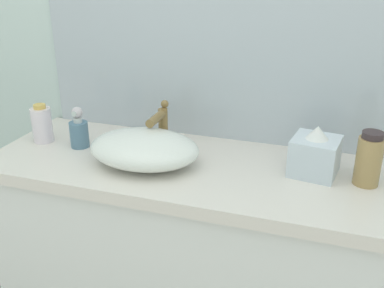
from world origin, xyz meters
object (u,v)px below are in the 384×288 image
object	(u,v)px
sink_basin	(144,149)
lotion_bottle	(369,159)
soap_dispenser	(79,131)
tissue_box	(315,154)
perfume_bottle	(42,124)

from	to	relation	value
sink_basin	lotion_bottle	world-z (taller)	lotion_bottle
sink_basin	soap_dispenser	world-z (taller)	soap_dispenser
tissue_box	sink_basin	bearing A→B (deg)	-169.45
sink_basin	perfume_bottle	size ratio (longest dim) A/B	2.59
lotion_bottle	soap_dispenser	bearing A→B (deg)	-178.81
soap_dispenser	perfume_bottle	distance (m)	0.15
lotion_bottle	tissue_box	xyz separation A→B (m)	(-0.15, 0.02, -0.01)
sink_basin	tissue_box	xyz separation A→B (m)	(0.53, 0.10, 0.01)
soap_dispenser	tissue_box	bearing A→B (deg)	3.02
lotion_bottle	tissue_box	world-z (taller)	lotion_bottle
perfume_bottle	tissue_box	bearing A→B (deg)	2.40
sink_basin	soap_dispenser	distance (m)	0.28
lotion_bottle	perfume_bottle	distance (m)	1.11
sink_basin	perfume_bottle	distance (m)	0.43
sink_basin	lotion_bottle	size ratio (longest dim) A/B	2.19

